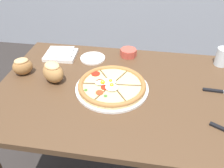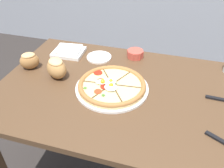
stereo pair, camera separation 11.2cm
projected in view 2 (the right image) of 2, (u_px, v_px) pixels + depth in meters
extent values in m
cube|color=#513823|center=(128.00, 93.00, 1.14)|extent=(1.28, 0.81, 0.03)
cube|color=#513823|center=(60.00, 91.00, 1.78)|extent=(0.06, 0.06, 0.74)
cylinder|color=white|center=(112.00, 88.00, 1.14)|extent=(0.35, 0.35, 0.01)
cylinder|color=#E5C684|center=(112.00, 86.00, 1.13)|extent=(0.32, 0.32, 0.01)
cylinder|color=#E0CC84|center=(112.00, 85.00, 1.13)|extent=(0.29, 0.29, 0.00)
torus|color=#A36B38|center=(112.00, 85.00, 1.13)|extent=(0.32, 0.32, 0.02)
cube|color=#472D19|center=(107.00, 76.00, 1.18)|extent=(0.09, 0.12, 0.00)
cube|color=#472D19|center=(97.00, 83.00, 1.14)|extent=(0.14, 0.02, 0.00)
cube|color=#472D19|center=(102.00, 91.00, 1.08)|extent=(0.06, 0.13, 0.00)
cube|color=#472D19|center=(117.00, 93.00, 1.07)|extent=(0.09, 0.12, 0.00)
cube|color=#472D19|center=(127.00, 86.00, 1.11)|extent=(0.14, 0.02, 0.00)
cube|color=#472D19|center=(122.00, 78.00, 1.17)|extent=(0.06, 0.13, 0.00)
cylinder|color=red|center=(101.00, 81.00, 1.15)|extent=(0.04, 0.04, 0.00)
cylinder|color=red|center=(105.00, 87.00, 1.11)|extent=(0.04, 0.04, 0.00)
cylinder|color=red|center=(98.00, 73.00, 1.20)|extent=(0.04, 0.04, 0.00)
cylinder|color=red|center=(98.00, 92.00, 1.08)|extent=(0.04, 0.04, 0.00)
ellipsoid|color=white|center=(110.00, 81.00, 1.14)|extent=(0.07, 0.06, 0.01)
sphere|color=#F4AD1E|center=(111.00, 81.00, 1.13)|extent=(0.02, 0.02, 0.02)
ellipsoid|color=white|center=(102.00, 82.00, 1.13)|extent=(0.07, 0.05, 0.01)
sphere|color=#F4AD1E|center=(103.00, 82.00, 1.12)|extent=(0.02, 0.02, 0.02)
ellipsoid|color=white|center=(111.00, 87.00, 1.10)|extent=(0.08, 0.08, 0.01)
sphere|color=#F4AD1E|center=(111.00, 85.00, 1.10)|extent=(0.02, 0.02, 0.02)
cylinder|color=#2D5B1E|center=(100.00, 84.00, 1.13)|extent=(0.01, 0.01, 0.00)
cylinder|color=#2D5B1E|center=(115.00, 83.00, 1.13)|extent=(0.01, 0.01, 0.00)
cylinder|color=#386B23|center=(114.00, 81.00, 1.15)|extent=(0.01, 0.01, 0.00)
cylinder|color=#2D5B1E|center=(105.00, 84.00, 1.13)|extent=(0.01, 0.01, 0.00)
cylinder|color=#477A2D|center=(85.00, 88.00, 1.10)|extent=(0.02, 0.02, 0.00)
cylinder|color=#477A2D|center=(103.00, 95.00, 1.06)|extent=(0.02, 0.02, 0.00)
cylinder|color=#477A2D|center=(109.00, 82.00, 1.14)|extent=(0.02, 0.02, 0.00)
cylinder|color=#C64C3D|center=(135.00, 54.00, 1.37)|extent=(0.09, 0.09, 0.04)
cylinder|color=#AD1423|center=(135.00, 53.00, 1.37)|extent=(0.07, 0.07, 0.02)
cylinder|color=#C64C3D|center=(143.00, 55.00, 1.36)|extent=(0.01, 0.01, 0.04)
cylinder|color=#C64C3D|center=(142.00, 52.00, 1.39)|extent=(0.01, 0.01, 0.04)
cylinder|color=#C64C3D|center=(137.00, 50.00, 1.41)|extent=(0.01, 0.01, 0.04)
cylinder|color=#C64C3D|center=(131.00, 51.00, 1.41)|extent=(0.01, 0.01, 0.04)
cylinder|color=#C64C3D|center=(128.00, 53.00, 1.38)|extent=(0.01, 0.01, 0.04)
cylinder|color=#C64C3D|center=(129.00, 56.00, 1.36)|extent=(0.01, 0.01, 0.04)
cylinder|color=#C64C3D|center=(134.00, 58.00, 1.34)|extent=(0.01, 0.01, 0.04)
cylinder|color=#C64C3D|center=(140.00, 57.00, 1.34)|extent=(0.01, 0.01, 0.04)
cube|color=white|center=(69.00, 52.00, 1.42)|extent=(0.18, 0.16, 0.02)
cube|color=white|center=(68.00, 49.00, 1.40)|extent=(0.16, 0.14, 0.02)
ellipsoid|color=#A3703D|center=(30.00, 61.00, 1.27)|extent=(0.13, 0.12, 0.09)
ellipsoid|color=tan|center=(28.00, 55.00, 1.25)|extent=(0.09, 0.08, 0.03)
ellipsoid|color=#B27F47|center=(57.00, 69.00, 1.19)|extent=(0.15, 0.14, 0.10)
ellipsoid|color=#EAB775|center=(55.00, 62.00, 1.17)|extent=(0.10, 0.10, 0.03)
cube|color=black|center=(216.00, 99.00, 1.08)|extent=(0.09, 0.02, 0.01)
cube|color=black|center=(217.00, 138.00, 0.89)|extent=(0.09, 0.06, 0.01)
cylinder|color=white|center=(99.00, 57.00, 1.38)|extent=(0.14, 0.14, 0.01)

